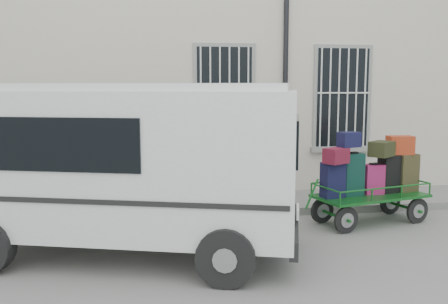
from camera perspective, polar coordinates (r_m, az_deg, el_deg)
ground at (r=8.47m, az=5.92°, el=-9.77°), size 80.00×80.00×0.00m
building at (r=13.48m, az=0.07°, el=9.62°), size 24.00×5.15×6.00m
sidewalk at (r=10.51m, az=2.86°, el=-5.88°), size 24.00×1.70×0.15m
luggage_cart at (r=9.52m, az=16.53°, el=-2.77°), size 2.48×1.43×1.71m
van at (r=7.50m, az=-11.14°, el=-0.68°), size 5.44×3.49×2.55m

